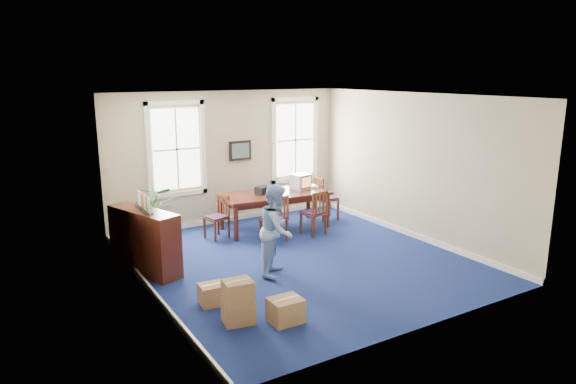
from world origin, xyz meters
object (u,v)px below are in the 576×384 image
cardboard_boxes (246,296)px  man (277,230)px  chair_near_left (274,218)px  crt_tv (300,181)px  credenza (145,239)px  potted_plant (150,214)px  conference_table (275,210)px

cardboard_boxes → man: bearing=45.2°
man → chair_near_left: bearing=15.5°
crt_tv → credenza: size_ratio=0.27×
chair_near_left → credenza: bearing=-10.9°
potted_plant → cardboard_boxes: (0.22, -4.14, -0.31)m
crt_tv → potted_plant: size_ratio=0.33×
credenza → cardboard_boxes: bearing=-93.2°
conference_table → man: bearing=-114.5°
chair_near_left → potted_plant: size_ratio=0.80×
cardboard_boxes → crt_tv: bearing=48.4°
crt_tv → potted_plant: 3.64m
cardboard_boxes → credenza: bearing=106.3°
man → potted_plant: 3.23m
conference_table → credenza: credenza is taller
conference_table → crt_tv: size_ratio=5.84×
crt_tv → credenza: bearing=-177.0°
man → credenza: (-2.04, 1.35, -0.21)m
man → credenza: bearing=99.6°
credenza → chair_near_left: bearing=-14.4°
chair_near_left → conference_table: bearing=-136.9°
chair_near_left → man: size_ratio=0.63×
chair_near_left → cardboard_boxes: (-2.12, -2.89, -0.18)m
crt_tv → cardboard_boxes: bearing=-144.5°
chair_near_left → cardboard_boxes: size_ratio=0.87×
man → cardboard_boxes: (-1.27, -1.28, -0.49)m
conference_table → potted_plant: size_ratio=1.92×
crt_tv → chair_near_left: crt_tv is taller
man → potted_plant: size_ratio=1.27×
chair_near_left → credenza: credenza is taller
potted_plant → conference_table: bearing=-7.8°
crt_tv → credenza: credenza is taller
man → credenza: man is taller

